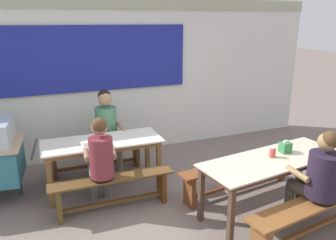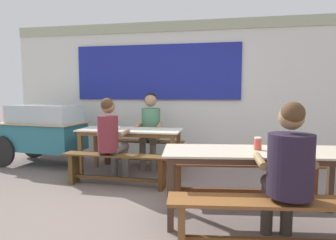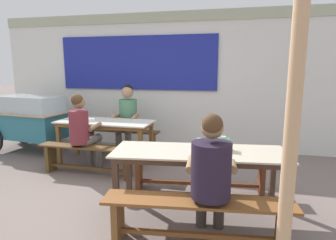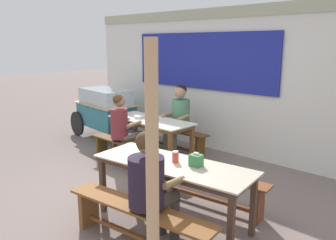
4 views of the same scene
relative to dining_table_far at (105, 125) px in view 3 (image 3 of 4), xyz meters
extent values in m
plane|color=slate|center=(0.81, -1.22, -0.66)|extent=(40.00, 40.00, 0.00)
cube|color=silver|center=(0.81, 1.33, 0.60)|extent=(7.40, 0.12, 2.52)
cube|color=navy|center=(0.14, 1.24, 1.07)|extent=(3.31, 0.03, 1.08)
cube|color=#ADB594|center=(0.81, 1.35, 1.96)|extent=(7.40, 0.20, 0.20)
cube|color=white|center=(0.00, 0.00, 0.07)|extent=(1.66, 0.69, 0.02)
cube|color=brown|center=(0.00, 0.00, 0.03)|extent=(1.57, 0.63, 0.06)
cube|color=brown|center=(0.75, 0.26, -0.33)|extent=(0.06, 0.06, 0.66)
cube|color=brown|center=(0.74, -0.29, -0.33)|extent=(0.06, 0.06, 0.66)
cube|color=brown|center=(-0.74, 0.29, -0.33)|extent=(0.06, 0.06, 0.66)
cube|color=brown|center=(-0.75, -0.26, -0.33)|extent=(0.06, 0.06, 0.66)
cube|color=beige|center=(1.81, -1.42, 0.07)|extent=(1.97, 0.90, 0.02)
cube|color=#4A3325|center=(1.81, -1.42, 0.03)|extent=(1.88, 0.83, 0.06)
cube|color=#4A3325|center=(2.64, -1.04, -0.33)|extent=(0.07, 0.07, 0.66)
cube|color=#4A3325|center=(2.71, -1.58, -0.33)|extent=(0.07, 0.07, 0.66)
cube|color=#4A3325|center=(0.91, -1.25, -0.33)|extent=(0.07, 0.07, 0.66)
cube|color=#4A3325|center=(0.98, -1.80, -0.33)|extent=(0.07, 0.07, 0.66)
cube|color=brown|center=(0.01, 0.61, -0.22)|extent=(1.55, 0.29, 0.03)
cube|color=brown|center=(0.67, 0.60, -0.45)|extent=(0.06, 0.22, 0.43)
cube|color=brown|center=(-0.64, 0.62, -0.45)|extent=(0.06, 0.22, 0.43)
cube|color=brown|center=(0.01, 0.61, -0.56)|extent=(1.27, 0.07, 0.04)
cube|color=#56391C|center=(-0.01, -0.61, -0.22)|extent=(1.57, 0.28, 0.02)
cube|color=#5B3315|center=(0.65, -0.62, -0.45)|extent=(0.06, 0.22, 0.43)
cube|color=#533F1B|center=(-0.68, -0.60, -0.45)|extent=(0.06, 0.22, 0.43)
cube|color=#56391C|center=(-0.01, -0.61, -0.55)|extent=(1.29, 0.07, 0.04)
cube|color=brown|center=(1.74, -0.81, -0.22)|extent=(1.89, 0.47, 0.02)
cube|color=brown|center=(2.54, -0.71, -0.45)|extent=(0.09, 0.21, 0.44)
cube|color=brown|center=(0.93, -0.91, -0.45)|extent=(0.09, 0.21, 0.44)
cube|color=brown|center=(1.74, -0.81, -0.55)|extent=(1.58, 0.24, 0.04)
cube|color=brown|center=(1.88, -2.02, -0.22)|extent=(1.78, 0.51, 0.03)
cube|color=brown|center=(2.64, -1.93, -0.45)|extent=(0.09, 0.26, 0.43)
cube|color=brown|center=(1.13, -2.11, -0.45)|extent=(0.09, 0.26, 0.43)
cube|color=brown|center=(1.88, -2.02, -0.56)|extent=(1.47, 0.22, 0.04)
cube|color=teal|center=(-1.74, 0.32, -0.14)|extent=(1.42, 0.86, 0.49)
cube|color=silver|center=(-1.74, 0.32, 0.27)|extent=(1.28, 0.78, 0.33)
cube|color=tan|center=(-1.74, 0.32, 0.11)|extent=(1.51, 0.95, 0.02)
cylinder|color=black|center=(-2.32, 0.77, -0.38)|extent=(0.56, 0.11, 0.56)
cylinder|color=#333333|center=(-1.13, 0.25, -0.52)|extent=(0.05, 0.05, 0.28)
cylinder|color=#3F3F3F|center=(-0.89, 0.23, 0.01)|extent=(0.11, 0.72, 0.04)
cylinder|color=#423A31|center=(2.06, -1.66, -0.43)|extent=(0.11, 0.11, 0.46)
cylinder|color=#423A31|center=(1.88, -1.67, -0.43)|extent=(0.11, 0.11, 0.46)
cylinder|color=#423A31|center=(2.07, -1.83, -0.16)|extent=(0.16, 0.39, 0.13)
cylinder|color=#423A31|center=(1.89, -1.84, -0.16)|extent=(0.16, 0.39, 0.13)
cylinder|color=#241B2D|center=(1.99, -2.01, 0.09)|extent=(0.36, 0.36, 0.50)
sphere|color=olive|center=(1.99, -1.99, 0.47)|extent=(0.20, 0.20, 0.20)
sphere|color=#4C331E|center=(1.99, -2.02, 0.50)|extent=(0.18, 0.18, 0.18)
cylinder|color=olive|center=(2.18, -1.81, 0.07)|extent=(0.09, 0.31, 0.09)
cylinder|color=olive|center=(1.78, -1.84, 0.07)|extent=(0.09, 0.31, 0.09)
cylinder|color=#6D6855|center=(0.12, 0.28, -0.43)|extent=(0.11, 0.11, 0.46)
cylinder|color=#6D6855|center=(0.30, 0.29, -0.43)|extent=(0.11, 0.11, 0.46)
cylinder|color=#6D6855|center=(0.11, 0.44, -0.16)|extent=(0.15, 0.36, 0.13)
cylinder|color=#6D6855|center=(0.29, 0.45, -0.16)|extent=(0.15, 0.36, 0.13)
cylinder|color=#4D845F|center=(0.19, 0.61, 0.11)|extent=(0.33, 0.33, 0.55)
sphere|color=#A67C5B|center=(0.19, 0.59, 0.53)|extent=(0.22, 0.22, 0.22)
sphere|color=black|center=(0.19, 0.62, 0.57)|extent=(0.20, 0.20, 0.20)
cylinder|color=#A67C5B|center=(0.01, 0.42, 0.10)|extent=(0.09, 0.31, 0.10)
cylinder|color=#A67C5B|center=(0.39, 0.44, 0.10)|extent=(0.09, 0.31, 0.11)
cylinder|color=#615C58|center=(-0.01, -0.25, -0.43)|extent=(0.11, 0.11, 0.46)
cylinder|color=#615C58|center=(-0.19, -0.23, -0.43)|extent=(0.11, 0.11, 0.46)
cylinder|color=#615C58|center=(-0.03, -0.43, -0.16)|extent=(0.16, 0.42, 0.13)
cylinder|color=#615C58|center=(-0.21, -0.42, -0.16)|extent=(0.16, 0.42, 0.13)
cylinder|color=maroon|center=(-0.13, -0.61, 0.09)|extent=(0.29, 0.29, 0.51)
sphere|color=#906A4D|center=(-0.13, -0.59, 0.47)|extent=(0.20, 0.20, 0.20)
sphere|color=#4C331E|center=(-0.13, -0.62, 0.50)|extent=(0.18, 0.18, 0.18)
cylinder|color=#906A4D|center=(0.05, -0.44, 0.07)|extent=(0.09, 0.31, 0.11)
cylinder|color=#906A4D|center=(-0.28, -0.42, 0.07)|extent=(0.09, 0.31, 0.08)
cube|color=#368146|center=(2.07, -1.31, 0.15)|extent=(0.13, 0.11, 0.13)
cube|color=white|center=(2.07, -1.31, 0.22)|extent=(0.05, 0.03, 0.02)
cylinder|color=#D2443B|center=(1.82, -1.38, 0.14)|extent=(0.08, 0.08, 0.12)
cylinder|color=white|center=(1.82, -1.38, 0.20)|extent=(0.07, 0.07, 0.02)
cylinder|color=silver|center=(-0.23, -0.09, 0.10)|extent=(0.16, 0.16, 0.05)
cylinder|color=tan|center=(2.55, -2.47, 0.39)|extent=(0.10, 0.10, 2.11)
camera|label=1|loc=(-0.79, -4.35, 1.70)|focal=35.27mm
camera|label=2|loc=(1.45, -4.41, 0.66)|focal=30.76mm
camera|label=3|loc=(2.20, -4.47, 0.99)|focal=30.87mm
camera|label=4|loc=(4.26, -4.15, 1.41)|focal=36.43mm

